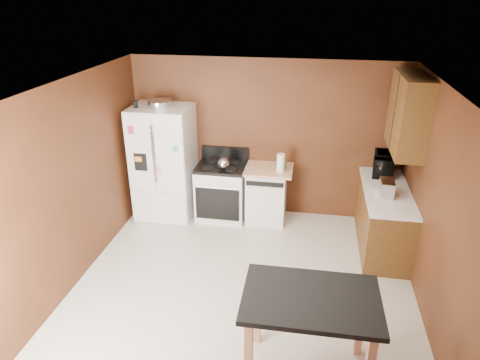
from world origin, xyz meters
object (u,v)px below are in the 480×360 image
(kettle, at_px, (224,164))
(green_canister, at_px, (283,165))
(paper_towel, at_px, (281,163))
(island, at_px, (310,309))
(microwave, at_px, (384,164))
(gas_range, at_px, (222,190))
(dishwasher, at_px, (267,194))
(toaster, at_px, (387,188))
(refrigerator, at_px, (164,163))
(pen_cup, at_px, (136,104))
(roasting_pan, at_px, (160,103))

(kettle, height_order, green_canister, kettle)
(paper_towel, bearing_deg, island, -79.53)
(microwave, height_order, island, microwave)
(gas_range, bearing_deg, dishwasher, 1.94)
(kettle, distance_m, green_canister, 0.91)
(toaster, bearing_deg, island, -110.00)
(paper_towel, height_order, green_canister, paper_towel)
(green_canister, bearing_deg, toaster, -25.98)
(refrigerator, bearing_deg, microwave, 2.78)
(kettle, relative_size, refrigerator, 0.10)
(pen_cup, relative_size, gas_range, 0.10)
(toaster, height_order, microwave, microwave)
(island, bearing_deg, kettle, 116.67)
(kettle, distance_m, dishwasher, 0.86)
(pen_cup, height_order, toaster, pen_cup)
(kettle, relative_size, paper_towel, 0.65)
(green_canister, height_order, island, green_canister)
(paper_towel, bearing_deg, kettle, -174.44)
(roasting_pan, relative_size, paper_towel, 1.30)
(roasting_pan, xyz_separation_m, island, (2.38, -2.89, -1.07))
(kettle, height_order, microwave, microwave)
(gas_range, height_order, dishwasher, gas_range)
(pen_cup, distance_m, kettle, 1.57)
(roasting_pan, xyz_separation_m, paper_towel, (1.85, -0.05, -0.81))
(dishwasher, xyz_separation_m, island, (0.73, -2.93, 0.32))
(kettle, bearing_deg, roasting_pan, 172.30)
(paper_towel, xyz_separation_m, refrigerator, (-1.84, 0.01, -0.13))
(paper_towel, distance_m, island, 2.90)
(kettle, height_order, island, kettle)
(green_canister, bearing_deg, paper_towel, -103.23)
(kettle, relative_size, dishwasher, 0.21)
(kettle, bearing_deg, island, -63.33)
(toaster, bearing_deg, paper_towel, 160.86)
(gas_range, distance_m, island, 3.27)
(microwave, distance_m, island, 3.18)
(dishwasher, height_order, island, island)
(pen_cup, relative_size, paper_towel, 0.38)
(kettle, distance_m, toaster, 2.37)
(kettle, height_order, dishwasher, kettle)
(pen_cup, xyz_separation_m, gas_range, (1.24, 0.16, -1.39))
(green_canister, bearing_deg, island, -80.48)
(green_canister, xyz_separation_m, toaster, (1.43, -0.70, 0.06))
(toaster, xyz_separation_m, gas_range, (-2.39, 0.65, -0.54))
(toaster, bearing_deg, pen_cup, 174.85)
(toaster, relative_size, gas_range, 0.26)
(roasting_pan, height_order, green_canister, roasting_pan)
(pen_cup, bearing_deg, gas_range, 7.51)
(roasting_pan, distance_m, island, 3.89)
(microwave, bearing_deg, green_canister, 99.14)
(roasting_pan, height_order, pen_cup, pen_cup)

